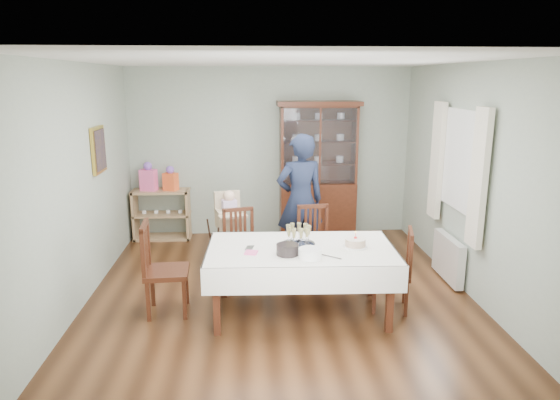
{
  "coord_description": "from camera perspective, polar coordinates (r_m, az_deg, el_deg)",
  "views": [
    {
      "loc": [
        -0.36,
        -5.52,
        2.52
      ],
      "look_at": [
        0.01,
        0.2,
        1.12
      ],
      "focal_mm": 32.0,
      "sensor_mm": 36.0,
      "label": 1
    }
  ],
  "objects": [
    {
      "name": "floor",
      "position": [
        6.08,
        0.01,
        -10.74
      ],
      "size": [
        5.0,
        5.0,
        0.0
      ],
      "primitive_type": "plane",
      "color": "#593319",
      "rests_on": "ground"
    },
    {
      "name": "gift_bag_pink",
      "position": [
        8.08,
        -14.8,
        2.46
      ],
      "size": [
        0.28,
        0.21,
        0.45
      ],
      "color": "#FD5D9F",
      "rests_on": "sideboard"
    },
    {
      "name": "champagne_tray",
      "position": [
        5.4,
        2.1,
        -4.47
      ],
      "size": [
        0.37,
        0.37,
        0.22
      ],
      "color": "silver",
      "rests_on": "dining_table"
    },
    {
      "name": "napkin_stack",
      "position": [
        5.18,
        -3.32,
        -6.02
      ],
      "size": [
        0.15,
        0.15,
        0.02
      ],
      "primitive_type": "cube",
      "rotation": [
        0.0,
        0.0,
        -0.24
      ],
      "color": "#FD5D9F",
      "rests_on": "dining_table"
    },
    {
      "name": "chair_far_right",
      "position": [
        6.41,
        4.06,
        -6.72
      ],
      "size": [
        0.47,
        0.47,
        0.95
      ],
      "rotation": [
        0.0,
        0.0,
        0.11
      ],
      "color": "#482012",
      "rests_on": "floor"
    },
    {
      "name": "plate_stack_white",
      "position": [
        5.03,
        3.45,
        -6.12
      ],
      "size": [
        0.28,
        0.28,
        0.1
      ],
      "primitive_type": "cylinder",
      "rotation": [
        0.0,
        0.0,
        -0.23
      ],
      "color": "white",
      "rests_on": "dining_table"
    },
    {
      "name": "plate_stack_dark",
      "position": [
        5.12,
        0.87,
        -5.67
      ],
      "size": [
        0.25,
        0.25,
        0.11
      ],
      "primitive_type": "cylinder",
      "rotation": [
        0.0,
        0.0,
        -0.1
      ],
      "color": "black",
      "rests_on": "dining_table"
    },
    {
      "name": "window",
      "position": [
        6.44,
        20.01,
        4.26
      ],
      "size": [
        0.04,
        1.02,
        1.22
      ],
      "primitive_type": "cube",
      "color": "white",
      "rests_on": "room_shell"
    },
    {
      "name": "birthday_cake",
      "position": [
        5.41,
        8.6,
        -4.86
      ],
      "size": [
        0.26,
        0.26,
        0.18
      ],
      "color": "white",
      "rests_on": "dining_table"
    },
    {
      "name": "cutlery",
      "position": [
        5.34,
        -3.83,
        -5.46
      ],
      "size": [
        0.13,
        0.16,
        0.01
      ],
      "primitive_type": null,
      "rotation": [
        0.0,
        0.0,
        -0.21
      ],
      "color": "silver",
      "rests_on": "dining_table"
    },
    {
      "name": "gift_bag_orange",
      "position": [
        8.02,
        -12.4,
        2.32
      ],
      "size": [
        0.25,
        0.22,
        0.39
      ],
      "color": "#FF5E28",
      "rests_on": "sideboard"
    },
    {
      "name": "chair_end_left",
      "position": [
        5.67,
        -12.92,
        -9.59
      ],
      "size": [
        0.49,
        0.49,
        1.03
      ],
      "rotation": [
        0.0,
        0.0,
        1.63
      ],
      "color": "#482012",
      "rests_on": "floor"
    },
    {
      "name": "high_chair",
      "position": [
        6.84,
        -5.73,
        -4.23
      ],
      "size": [
        0.58,
        0.58,
        1.06
      ],
      "rotation": [
        0.0,
        0.0,
        0.26
      ],
      "color": "black",
      "rests_on": "floor"
    },
    {
      "name": "curtain_left",
      "position": [
        5.87,
        21.77,
        2.28
      ],
      "size": [
        0.07,
        0.3,
        1.55
      ],
      "primitive_type": "cube",
      "color": "silver",
      "rests_on": "room_shell"
    },
    {
      "name": "chair_far_left",
      "position": [
        6.34,
        -4.4,
        -7.0
      ],
      "size": [
        0.5,
        0.5,
        0.93
      ],
      "rotation": [
        0.0,
        0.0,
        0.23
      ],
      "color": "#482012",
      "rests_on": "floor"
    },
    {
      "name": "sideboard",
      "position": [
        8.2,
        -13.35,
        -1.6
      ],
      "size": [
        0.9,
        0.38,
        0.8
      ],
      "color": "tan",
      "rests_on": "floor"
    },
    {
      "name": "chair_end_right",
      "position": [
        5.77,
        12.66,
        -9.5
      ],
      "size": [
        0.5,
        0.5,
        0.92
      ],
      "rotation": [
        0.0,
        0.0,
        -1.82
      ],
      "color": "#482012",
      "rests_on": "floor"
    },
    {
      "name": "curtain_right",
      "position": [
        7.0,
        17.5,
        4.33
      ],
      "size": [
        0.07,
        0.3,
        1.55
      ],
      "primitive_type": "cube",
      "color": "silver",
      "rests_on": "room_shell"
    },
    {
      "name": "china_cabinet",
      "position": [
        7.98,
        4.35,
        3.63
      ],
      "size": [
        1.3,
        0.48,
        2.18
      ],
      "color": "#482012",
      "rests_on": "floor"
    },
    {
      "name": "room_shell",
      "position": [
        6.12,
        -0.31,
        6.1
      ],
      "size": [
        5.0,
        5.0,
        5.0
      ],
      "color": "#9EAA99",
      "rests_on": "floor"
    },
    {
      "name": "woman",
      "position": [
        6.74,
        2.32,
        -0.09
      ],
      "size": [
        0.74,
        0.57,
        1.82
      ],
      "primitive_type": "imported",
      "rotation": [
        0.0,
        0.0,
        3.37
      ],
      "color": "black",
      "rests_on": "floor"
    },
    {
      "name": "cake_knife",
      "position": [
        5.1,
        5.7,
        -6.44
      ],
      "size": [
        0.22,
        0.19,
        0.01
      ],
      "primitive_type": "cube",
      "rotation": [
        0.0,
        0.0,
        -0.67
      ],
      "color": "silver",
      "rests_on": "dining_table"
    },
    {
      "name": "picture_frame",
      "position": [
        6.64,
        -20.03,
        5.41
      ],
      "size": [
        0.04,
        0.48,
        0.58
      ],
      "primitive_type": "cube",
      "color": "gold",
      "rests_on": "room_shell"
    },
    {
      "name": "radiator",
      "position": [
        6.72,
        18.67,
        -6.29
      ],
      "size": [
        0.1,
        0.8,
        0.55
      ],
      "primitive_type": "cube",
      "color": "white",
      "rests_on": "floor"
    },
    {
      "name": "dining_table",
      "position": [
        5.49,
        2.37,
        -9.14
      ],
      "size": [
        2.04,
        1.22,
        0.76
      ],
      "rotation": [
        0.0,
        0.0,
        -0.03
      ],
      "color": "#482012",
      "rests_on": "floor"
    }
  ]
}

